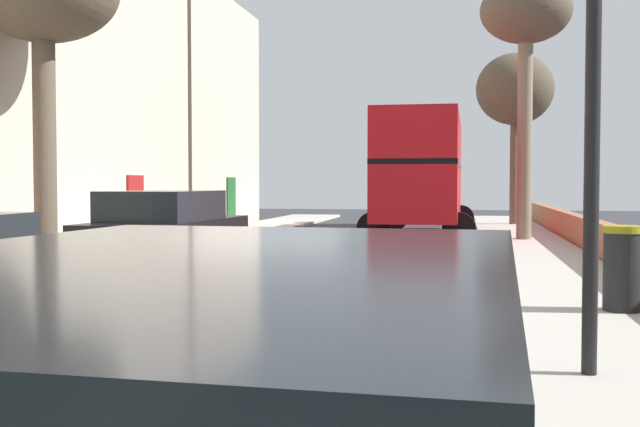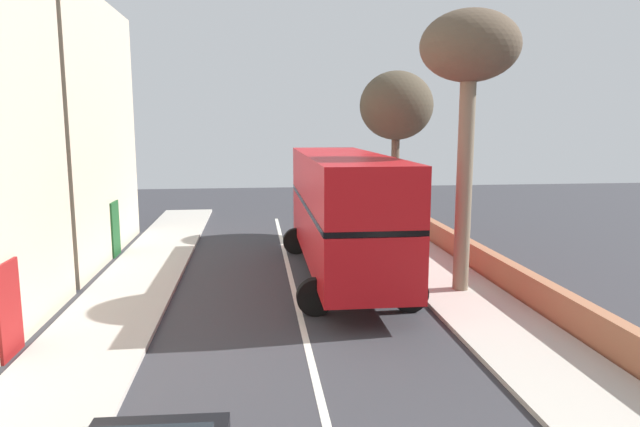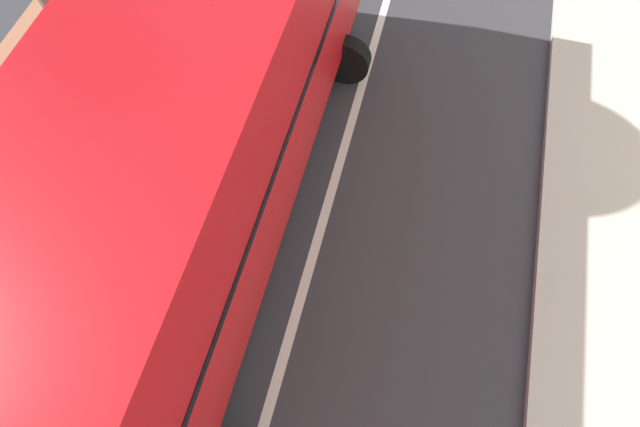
% 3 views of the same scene
% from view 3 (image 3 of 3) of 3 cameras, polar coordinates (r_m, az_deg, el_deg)
% --- Properties ---
extents(double_decker_bus, '(3.59, 10.64, 4.06)m').
position_cam_3_polar(double_decker_bus, '(6.71, -14.78, 8.38)').
color(double_decker_bus, '#B61117').
rests_on(double_decker_bus, ground).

